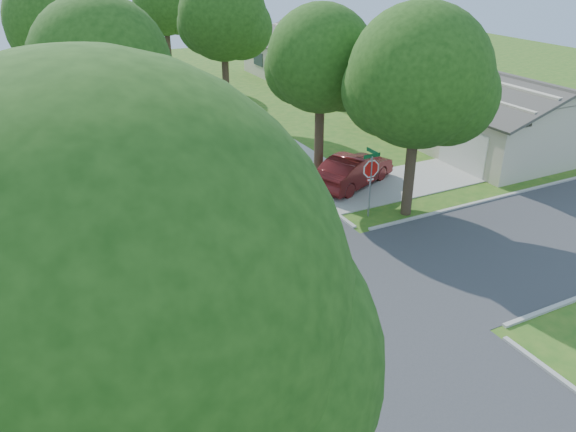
% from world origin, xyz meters
% --- Properties ---
extents(ground, '(100.00, 100.00, 0.00)m').
position_xyz_m(ground, '(0.00, 0.00, 0.00)').
color(ground, '#2A5D19').
rests_on(ground, ground).
extents(road_ns, '(7.00, 100.00, 0.02)m').
position_xyz_m(road_ns, '(0.00, 0.00, 0.00)').
color(road_ns, '#333335').
rests_on(road_ns, ground).
extents(sidewalk_ne, '(1.20, 40.00, 0.04)m').
position_xyz_m(sidewalk_ne, '(6.10, 26.00, 0.02)').
color(sidewalk_ne, '#9E9B91').
rests_on(sidewalk_ne, ground).
extents(sidewalk_nw, '(1.20, 40.00, 0.04)m').
position_xyz_m(sidewalk_nw, '(-6.10, 26.00, 0.02)').
color(sidewalk_nw, '#9E9B91').
rests_on(sidewalk_nw, ground).
extents(driveway, '(8.80, 3.60, 0.05)m').
position_xyz_m(driveway, '(7.90, 7.10, 0.03)').
color(driveway, '#9E9B91').
rests_on(driveway, ground).
extents(stop_sign_sw, '(1.05, 0.80, 2.98)m').
position_xyz_m(stop_sign_sw, '(-4.70, -4.70, 2.03)').
color(stop_sign_sw, gray).
rests_on(stop_sign_sw, ground).
extents(stop_sign_ne, '(1.05, 0.80, 2.98)m').
position_xyz_m(stop_sign_ne, '(4.70, 4.70, 2.03)').
color(stop_sign_ne, gray).
rests_on(stop_sign_ne, ground).
extents(tree_e_near, '(4.97, 4.80, 8.28)m').
position_xyz_m(tree_e_near, '(4.75, 9.01, 5.64)').
color(tree_e_near, '#38281C').
rests_on(tree_e_near, ground).
extents(tree_e_mid, '(5.59, 5.40, 9.21)m').
position_xyz_m(tree_e_mid, '(4.76, 21.01, 6.25)').
color(tree_e_mid, '#38281C').
rests_on(tree_e_mid, ground).
extents(tree_e_far, '(5.17, 5.00, 8.72)m').
position_xyz_m(tree_e_far, '(4.75, 34.01, 5.98)').
color(tree_e_far, '#38281C').
rests_on(tree_e_far, ground).
extents(tree_w_near, '(5.38, 5.20, 8.97)m').
position_xyz_m(tree_w_near, '(-4.64, 9.01, 6.12)').
color(tree_w_near, '#38281C').
rests_on(tree_w_near, ground).
extents(tree_w_mid, '(5.80, 5.60, 9.56)m').
position_xyz_m(tree_w_mid, '(-4.64, 21.01, 6.49)').
color(tree_w_mid, '#38281C').
rests_on(tree_w_mid, ground).
extents(tree_w_far, '(4.76, 4.60, 8.04)m').
position_xyz_m(tree_w_far, '(-4.65, 34.01, 5.51)').
color(tree_w_far, '#38281C').
rests_on(tree_w_far, ground).
extents(tree_sw_corner, '(6.21, 6.00, 9.55)m').
position_xyz_m(tree_sw_corner, '(-7.44, -6.99, 6.26)').
color(tree_sw_corner, '#38281C').
rests_on(tree_sw_corner, ground).
extents(tree_ne_corner, '(5.80, 5.60, 8.66)m').
position_xyz_m(tree_ne_corner, '(6.36, 4.21, 5.59)').
color(tree_ne_corner, '#38281C').
rests_on(tree_ne_corner, ground).
extents(house_ne_near, '(8.42, 13.60, 4.23)m').
position_xyz_m(house_ne_near, '(15.99, 11.00, 1.52)').
color(house_ne_near, beige).
rests_on(house_ne_near, ground).
extents(house_ne_far, '(8.42, 13.60, 4.23)m').
position_xyz_m(house_ne_far, '(15.99, 29.00, 1.52)').
color(house_ne_far, beige).
rests_on(house_ne_far, ground).
extents(car_driveway, '(4.95, 3.36, 1.55)m').
position_xyz_m(car_driveway, '(6.00, 7.89, 0.77)').
color(car_driveway, '#511110').
rests_on(car_driveway, ground).
extents(car_curb_east, '(1.99, 4.52, 1.51)m').
position_xyz_m(car_curb_east, '(3.20, 21.58, 0.76)').
color(car_curb_east, black).
rests_on(car_curb_east, ground).
extents(car_curb_west, '(2.56, 5.28, 1.48)m').
position_xyz_m(car_curb_west, '(-1.20, 39.56, 0.74)').
color(car_curb_west, black).
rests_on(car_curb_west, ground).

